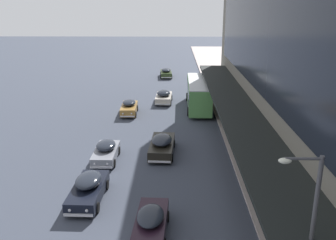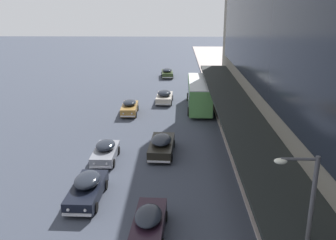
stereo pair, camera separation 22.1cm
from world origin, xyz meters
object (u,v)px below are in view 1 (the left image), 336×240
sedan_far_back (151,222)px  sedan_trailing_mid (164,97)px  sedan_lead_near (162,145)px  sedan_oncoming_front (106,151)px  sedan_lead_mid (129,107)px  sedan_trailing_near (88,188)px  street_lamp (307,234)px  sedan_oncoming_rear (166,73)px  transit_bus_kerbside_front (199,93)px

sedan_far_back → sedan_trailing_mid: (-0.05, 27.19, 0.00)m
sedan_lead_near → sedan_trailing_mid: size_ratio=1.16×
sedan_oncoming_front → sedan_lead_mid: sedan_lead_mid is taller
sedan_trailing_near → sedan_lead_near: 8.60m
sedan_trailing_mid → sedan_lead_mid: 6.05m
sedan_trailing_mid → sedan_lead_mid: (-3.70, -4.79, -0.01)m
sedan_trailing_near → street_lamp: street_lamp is taller
sedan_trailing_mid → street_lamp: 33.84m
sedan_oncoming_rear → sedan_lead_near: sedan_lead_near is taller
sedan_trailing_near → sedan_lead_mid: bearing=88.7°
transit_bus_kerbside_front → sedan_lead_mid: transit_bus_kerbside_front is taller
sedan_lead_mid → sedan_trailing_near: bearing=-91.3°
transit_bus_kerbside_front → sedan_lead_near: 14.23m
sedan_trailing_near → sedan_lead_near: (4.40, 7.39, 0.02)m
street_lamp → sedan_oncoming_front: bearing=122.3°
sedan_trailing_near → sedan_lead_near: sedan_lead_near is taller
sedan_lead_near → sedan_trailing_mid: (-0.29, 16.08, -0.03)m
sedan_lead_near → sedan_far_back: size_ratio=1.13×
sedan_oncoming_rear → sedan_lead_mid: (-3.65, -20.77, 0.02)m
transit_bus_kerbside_front → sedan_oncoming_rear: size_ratio=2.20×
transit_bus_kerbside_front → sedan_oncoming_rear: transit_bus_kerbside_front is taller
sedan_far_back → sedan_trailing_near: bearing=138.3°
sedan_far_back → sedan_trailing_mid: size_ratio=1.02×
sedan_oncoming_front → sedan_lead_near: size_ratio=0.85×
sedan_oncoming_rear → transit_bus_kerbside_front: bearing=-77.3°
sedan_trailing_near → sedan_lead_near: bearing=59.2°
sedan_lead_mid → street_lamp: 30.14m
transit_bus_kerbside_front → sedan_oncoming_front: transit_bus_kerbside_front is taller
sedan_oncoming_front → street_lamp: street_lamp is taller
transit_bus_kerbside_front → sedan_lead_mid: 8.22m
sedan_trailing_near → sedan_lead_mid: sedan_trailing_near is taller
sedan_oncoming_rear → street_lamp: (5.95, -49.12, 3.51)m
sedan_oncoming_front → sedan_lead_near: sedan_lead_near is taller
sedan_oncoming_front → sedan_oncoming_rear: bearing=83.1°
transit_bus_kerbside_front → street_lamp: (1.82, -30.73, 2.39)m
sedan_trailing_near → street_lamp: size_ratio=0.69×
sedan_far_back → sedan_lead_mid: bearing=99.5°
sedan_oncoming_front → sedan_lead_mid: (0.38, 12.57, 0.03)m
sedan_trailing_mid → sedan_far_back: bearing=-89.9°
transit_bus_kerbside_front → sedan_far_back: (-4.04, -24.78, -1.09)m
sedan_oncoming_front → sedan_far_back: 10.66m
sedan_far_back → sedan_lead_near: bearing=88.8°
sedan_trailing_near → sedan_oncoming_front: bearing=89.6°
transit_bus_kerbside_front → sedan_lead_mid: size_ratio=2.31×
sedan_lead_near → sedan_lead_mid: sedan_lead_near is taller
transit_bus_kerbside_front → street_lamp: 30.87m
sedan_far_back → sedan_lead_mid: size_ratio=1.03×
transit_bus_kerbside_front → sedan_lead_near: (-3.81, -13.67, -1.07)m
sedan_oncoming_rear → sedan_trailing_near: (-4.07, -39.46, 0.04)m
sedan_oncoming_rear → sedan_far_back: bearing=-89.9°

